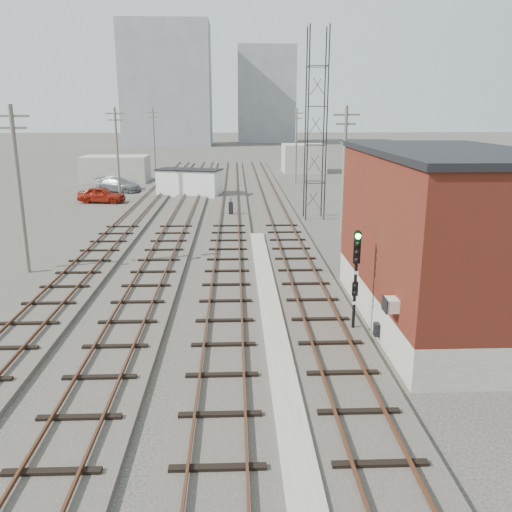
{
  "coord_description": "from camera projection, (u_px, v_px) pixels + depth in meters",
  "views": [
    {
      "loc": [
        -1.01,
        -9.23,
        8.65
      ],
      "look_at": [
        -0.08,
        14.78,
        2.2
      ],
      "focal_mm": 38.0,
      "sensor_mm": 36.0,
      "label": 1
    }
  ],
  "objects": [
    {
      "name": "track_mid_left",
      "position": [
        185.0,
        209.0,
        48.59
      ],
      "size": [
        3.2,
        90.0,
        0.39
      ],
      "color": "#332D28",
      "rests_on": "ground"
    },
    {
      "name": "car_grey",
      "position": [
        119.0,
        185.0,
        59.71
      ],
      "size": [
        5.63,
        4.17,
        1.52
      ],
      "primitive_type": "imported",
      "rotation": [
        0.0,
        0.0,
        1.13
      ],
      "color": "slate",
      "rests_on": "ground"
    },
    {
      "name": "track_mid_right",
      "position": [
        230.0,
        209.0,
        48.74
      ],
      "size": [
        3.2,
        90.0,
        0.39
      ],
      "color": "#332D28",
      "rests_on": "ground"
    },
    {
      "name": "shed_right",
      "position": [
        304.0,
        158.0,
        78.56
      ],
      "size": [
        6.0,
        6.0,
        4.0
      ],
      "primitive_type": "cube",
      "color": "gray",
      "rests_on": "ground"
    },
    {
      "name": "utility_pole_right_b",
      "position": [
        296.0,
        143.0,
        66.16
      ],
      "size": [
        1.8,
        0.24,
        9.0
      ],
      "color": "#595147",
      "rests_on": "ground"
    },
    {
      "name": "shed_left",
      "position": [
        116.0,
        169.0,
        68.08
      ],
      "size": [
        8.0,
        5.0,
        3.2
      ],
      "primitive_type": "cube",
      "color": "gray",
      "rests_on": "ground"
    },
    {
      "name": "lattice_tower",
      "position": [
        316.0,
        126.0,
        43.22
      ],
      "size": [
        1.6,
        1.6,
        15.0
      ],
      "color": "black",
      "rests_on": "ground"
    },
    {
      "name": "utility_pole_right_a",
      "position": [
        344.0,
        169.0,
        37.21
      ],
      "size": [
        1.8,
        0.24,
        9.0
      ],
      "color": "#595147",
      "rests_on": "ground"
    },
    {
      "name": "car_red",
      "position": [
        102.0,
        195.0,
        52.53
      ],
      "size": [
        4.77,
        2.53,
        1.55
      ],
      "primitive_type": "imported",
      "rotation": [
        0.0,
        0.0,
        1.41
      ],
      "color": "maroon",
      "rests_on": "ground"
    },
    {
      "name": "switch_stand",
      "position": [
        231.0,
        208.0,
        45.76
      ],
      "size": [
        0.39,
        0.39,
        1.45
      ],
      "rotation": [
        0.0,
        0.0,
        -0.17
      ],
      "color": "black",
      "rests_on": "ground"
    },
    {
      "name": "signal_mast",
      "position": [
        356.0,
        273.0,
        21.23
      ],
      "size": [
        0.4,
        0.42,
        4.21
      ],
      "color": "gray",
      "rests_on": "ground"
    },
    {
      "name": "car_silver",
      "position": [
        118.0,
        183.0,
        61.44
      ],
      "size": [
        4.74,
        2.14,
        1.51
      ],
      "primitive_type": "imported",
      "rotation": [
        0.0,
        0.0,
        1.69
      ],
      "color": "#B7B8BF",
      "rests_on": "ground"
    },
    {
      "name": "brick_building",
      "position": [
        444.0,
        238.0,
        22.1
      ],
      "size": [
        6.54,
        12.2,
        7.22
      ],
      "color": "gray",
      "rests_on": "ground"
    },
    {
      "name": "site_trailer",
      "position": [
        189.0,
        182.0,
        56.78
      ],
      "size": [
        7.2,
        4.66,
        2.8
      ],
      "rotation": [
        0.0,
        0.0,
        -0.29
      ],
      "color": "silver",
      "rests_on": "ground"
    },
    {
      "name": "utility_pole_left_c",
      "position": [
        154.0,
        139.0,
        77.03
      ],
      "size": [
        1.8,
        0.24,
        9.0
      ],
      "color": "#595147",
      "rests_on": "ground"
    },
    {
      "name": "utility_pole_left_a",
      "position": [
        19.0,
        186.0,
        28.78
      ],
      "size": [
        1.8,
        0.24,
        9.0
      ],
      "color": "#595147",
      "rests_on": "ground"
    },
    {
      "name": "track_right",
      "position": [
        274.0,
        209.0,
        48.89
      ],
      "size": [
        3.2,
        90.0,
        0.39
      ],
      "color": "#332D28",
      "rests_on": "ground"
    },
    {
      "name": "utility_pole_left_b",
      "position": [
        117.0,
        152.0,
        52.9
      ],
      "size": [
        1.8,
        0.24,
        9.0
      ],
      "color": "#595147",
      "rests_on": "ground"
    },
    {
      "name": "platform_curb",
      "position": [
        269.0,
        304.0,
        24.68
      ],
      "size": [
        0.9,
        28.0,
        0.26
      ],
      "primitive_type": "cube",
      "color": "gray",
      "rests_on": "ground"
    },
    {
      "name": "apartment_left",
      "position": [
        167.0,
        85.0,
        136.91
      ],
      "size": [
        22.0,
        14.0,
        30.0
      ],
      "primitive_type": "cube",
      "color": "gray",
      "rests_on": "ground"
    },
    {
      "name": "ground",
      "position": [
        243.0,
        181.0,
        69.09
      ],
      "size": [
        320.0,
        320.0,
        0.0
      ],
      "primitive_type": "plane",
      "color": "#282621",
      "rests_on": "ground"
    },
    {
      "name": "track_left",
      "position": [
        141.0,
        210.0,
        48.44
      ],
      "size": [
        3.2,
        90.0,
        0.39
      ],
      "color": "#332D28",
      "rests_on": "ground"
    },
    {
      "name": "apartment_right",
      "position": [
        266.0,
        95.0,
        152.87
      ],
      "size": [
        16.0,
        12.0,
        26.0
      ],
      "primitive_type": "cube",
      "color": "gray",
      "rests_on": "ground"
    }
  ]
}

